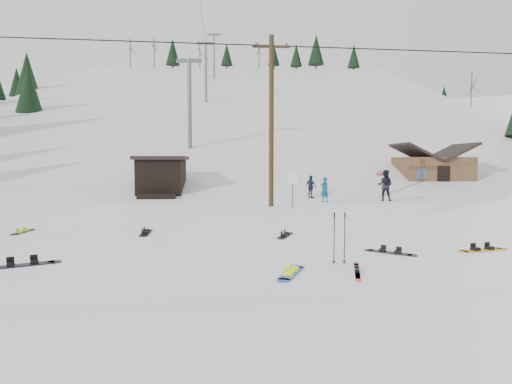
{
  "coord_description": "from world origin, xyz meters",
  "views": [
    {
      "loc": [
        0.28,
        -10.26,
        2.47
      ],
      "look_at": [
        0.85,
        4.99,
        1.4
      ],
      "focal_mm": 32.0,
      "sensor_mm": 36.0,
      "label": 1
    }
  ],
  "objects_px": {
    "hero_snowboard": "(291,273)",
    "hero_skis": "(357,270)",
    "utility_pole": "(271,118)",
    "cabin": "(432,173)"
  },
  "relations": [
    {
      "from": "utility_pole",
      "to": "cabin",
      "type": "xyz_separation_m",
      "value": [
        13.0,
        10.0,
        -3.2
      ]
    },
    {
      "from": "cabin",
      "to": "hero_skis",
      "type": "relative_size",
      "value": 3.07
    },
    {
      "from": "cabin",
      "to": "hero_snowboard",
      "type": "distance_m",
      "value": 28.08
    },
    {
      "from": "utility_pole",
      "to": "hero_snowboard",
      "type": "bearing_deg",
      "value": -92.32
    },
    {
      "from": "utility_pole",
      "to": "cabin",
      "type": "bearing_deg",
      "value": 37.56
    },
    {
      "from": "cabin",
      "to": "hero_skis",
      "type": "xyz_separation_m",
      "value": [
        -12.1,
        -24.39,
        -1.46
      ]
    },
    {
      "from": "utility_pole",
      "to": "hero_snowboard",
      "type": "relative_size",
      "value": 6.25
    },
    {
      "from": "hero_snowboard",
      "to": "hero_skis",
      "type": "xyz_separation_m",
      "value": [
        1.49,
        0.14,
        -0.0
      ]
    },
    {
      "from": "utility_pole",
      "to": "hero_skis",
      "type": "xyz_separation_m",
      "value": [
        0.9,
        -14.39,
        -4.65
      ]
    },
    {
      "from": "hero_snowboard",
      "to": "hero_skis",
      "type": "distance_m",
      "value": 1.49
    }
  ]
}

